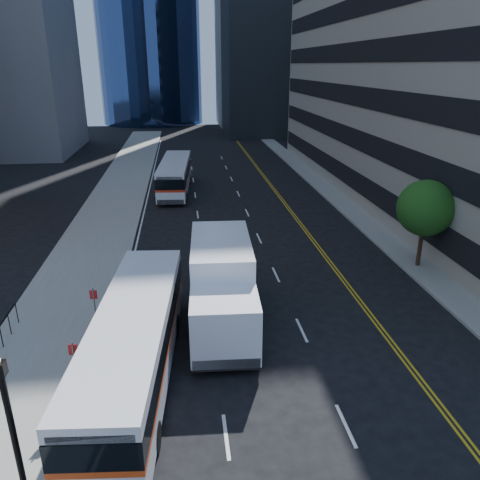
{
  "coord_description": "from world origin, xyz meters",
  "views": [
    {
      "loc": [
        -4.51,
        -15.84,
        11.23
      ],
      "look_at": [
        -1.76,
        6.44,
        2.8
      ],
      "focal_mm": 35.0,
      "sensor_mm": 36.0,
      "label": 1
    }
  ],
  "objects": [
    {
      "name": "lamp_post",
      "position": [
        -9.0,
        -6.0,
        2.72
      ],
      "size": [
        0.28,
        0.28,
        4.56
      ],
      "color": "black",
      "rests_on": "sidewalk_west"
    },
    {
      "name": "sidewalk_west",
      "position": [
        -10.5,
        25.0,
        0.07
      ],
      "size": [
        5.0,
        90.0,
        0.15
      ],
      "primitive_type": "cube",
      "color": "gray",
      "rests_on": "ground"
    },
    {
      "name": "ground",
      "position": [
        0.0,
        0.0,
        0.0
      ],
      "size": [
        160.0,
        160.0,
        0.0
      ],
      "primitive_type": "plane",
      "color": "black",
      "rests_on": "ground"
    },
    {
      "name": "box_truck",
      "position": [
        -2.99,
        2.99,
        1.98
      ],
      "size": [
        3.1,
        7.98,
        3.76
      ],
      "rotation": [
        0.0,
        0.0,
        -0.05
      ],
      "color": "white",
      "rests_on": "ground"
    },
    {
      "name": "bus_front",
      "position": [
        -6.56,
        -0.72,
        1.63
      ],
      "size": [
        3.51,
        11.76,
        2.99
      ],
      "rotation": [
        0.0,
        0.0,
        -0.09
      ],
      "color": "silver",
      "rests_on": "ground"
    },
    {
      "name": "sidewalk_east",
      "position": [
        9.0,
        25.0,
        0.07
      ],
      "size": [
        2.0,
        90.0,
        0.15
      ],
      "primitive_type": "cube",
      "color": "gray",
      "rests_on": "ground"
    },
    {
      "name": "bus_rear",
      "position": [
        -5.26,
        27.64,
        1.58
      ],
      "size": [
        3.22,
        11.37,
        2.89
      ],
      "rotation": [
        0.0,
        0.0,
        -0.07
      ],
      "color": "white",
      "rests_on": "ground"
    },
    {
      "name": "street_tree",
      "position": [
        9.0,
        8.0,
        3.64
      ],
      "size": [
        3.2,
        3.2,
        5.1
      ],
      "color": "#332114",
      "rests_on": "sidewalk_east"
    }
  ]
}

